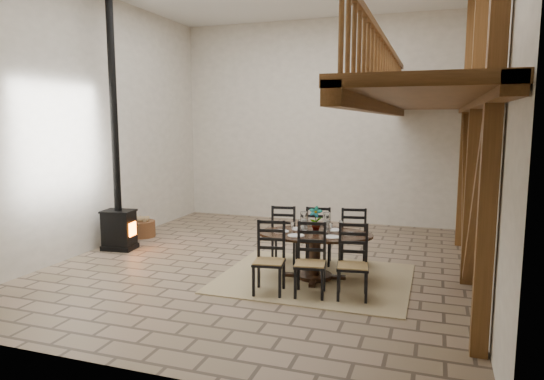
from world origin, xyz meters
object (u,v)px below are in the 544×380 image
(log_stack, at_px, (113,242))
(log_basket, at_px, (143,228))
(dining_table, at_px, (315,255))
(wood_stove, at_px, (118,192))

(log_stack, bearing_deg, log_basket, 86.76)
(dining_table, relative_size, log_stack, 6.49)
(wood_stove, distance_m, log_basket, 1.43)
(dining_table, height_order, log_basket, dining_table)
(log_basket, bearing_deg, wood_stove, -81.01)
(dining_table, xyz_separation_m, wood_stove, (-4.10, 0.53, 0.74))
(log_basket, height_order, log_stack, log_basket)
(log_basket, bearing_deg, dining_table, -20.38)
(wood_stove, height_order, log_stack, wood_stove)
(log_basket, xyz_separation_m, log_stack, (-0.06, -0.98, -0.08))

